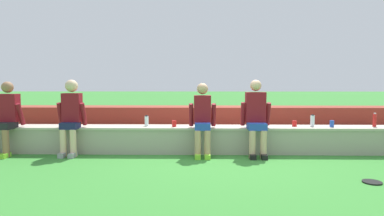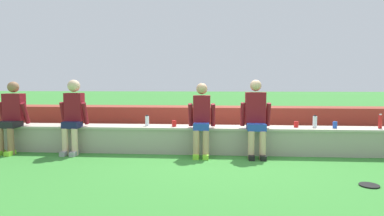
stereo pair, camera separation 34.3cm
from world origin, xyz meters
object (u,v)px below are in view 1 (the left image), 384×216
at_px(plastic_cup_middle, 294,124).
at_px(plastic_cup_right_end, 332,124).
at_px(person_far_left, 6,116).
at_px(person_center, 202,118).
at_px(water_bottle_mid_right, 312,121).
at_px(frisbee, 372,182).
at_px(person_right_of_center, 256,116).
at_px(plastic_cup_left_end, 174,124).
at_px(person_left_of_center, 71,115).
at_px(water_bottle_near_left, 147,121).
at_px(water_bottle_center_gap, 375,120).

distance_m(plastic_cup_middle, plastic_cup_right_end, 0.67).
xyz_separation_m(person_far_left, person_center, (3.55, -0.01, -0.02)).
height_order(water_bottle_mid_right, plastic_cup_middle, water_bottle_mid_right).
bearing_deg(frisbee, person_right_of_center, 128.87).
bearing_deg(plastic_cup_middle, plastic_cup_left_end, -178.14).
height_order(person_left_of_center, person_right_of_center, person_left_of_center).
distance_m(person_left_of_center, water_bottle_near_left, 1.36).
height_order(person_right_of_center, plastic_cup_left_end, person_right_of_center).
relative_size(person_left_of_center, plastic_cup_left_end, 11.90).
distance_m(water_bottle_near_left, plastic_cup_left_end, 0.53).
xyz_separation_m(person_far_left, plastic_cup_right_end, (5.95, 0.21, -0.15)).
relative_size(person_center, plastic_cup_right_end, 10.71).
relative_size(person_right_of_center, water_bottle_mid_right, 6.00).
relative_size(person_left_of_center, water_bottle_near_left, 6.57).
bearing_deg(frisbee, water_bottle_near_left, 150.79).
xyz_separation_m(water_bottle_center_gap, plastic_cup_right_end, (-0.81, -0.05, -0.06)).
distance_m(water_bottle_near_left, water_bottle_center_gap, 4.25).
xyz_separation_m(water_bottle_mid_right, frisbee, (0.14, -1.84, -0.59)).
relative_size(water_bottle_near_left, water_bottle_center_gap, 0.80).
relative_size(water_bottle_mid_right, plastic_cup_right_end, 1.87).
xyz_separation_m(water_bottle_near_left, plastic_cup_left_end, (0.52, -0.06, -0.04)).
relative_size(person_right_of_center, water_bottle_near_left, 6.56).
bearing_deg(person_right_of_center, plastic_cup_middle, 20.03).
bearing_deg(person_left_of_center, person_center, -0.70).
relative_size(person_right_of_center, frisbee, 5.57).
xyz_separation_m(person_far_left, water_bottle_center_gap, (6.75, 0.26, -0.09)).
xyz_separation_m(plastic_cup_left_end, plastic_cup_right_end, (2.92, 0.00, 0.00)).
relative_size(water_bottle_center_gap, frisbee, 1.07).
distance_m(person_far_left, person_right_of_center, 4.51).
distance_m(plastic_cup_right_end, frisbee, 1.85).
distance_m(person_center, water_bottle_mid_right, 2.09).
bearing_deg(water_bottle_near_left, plastic_cup_right_end, -0.99).
height_order(person_center, plastic_cup_left_end, person_center).
bearing_deg(water_bottle_near_left, frisbee, -29.21).
bearing_deg(plastic_cup_left_end, frisbee, -32.77).
distance_m(person_far_left, plastic_cup_middle, 5.29).
distance_m(person_right_of_center, water_bottle_mid_right, 1.15).
bearing_deg(plastic_cup_right_end, person_far_left, -177.95).
bearing_deg(plastic_cup_left_end, person_far_left, -176.04).
distance_m(water_bottle_mid_right, plastic_cup_right_end, 0.34).
xyz_separation_m(person_right_of_center, plastic_cup_left_end, (-1.48, 0.21, -0.17)).
bearing_deg(water_bottle_mid_right, person_far_left, -177.01).
height_order(plastic_cup_middle, plastic_cup_right_end, plastic_cup_right_end).
distance_m(person_right_of_center, frisbee, 2.11).
distance_m(water_bottle_mid_right, plastic_cup_middle, 0.34).
bearing_deg(water_bottle_near_left, water_bottle_mid_right, 0.39).
xyz_separation_m(person_left_of_center, plastic_cup_middle, (4.10, 0.27, -0.19)).
height_order(water_bottle_near_left, frisbee, water_bottle_near_left).
xyz_separation_m(person_far_left, person_left_of_center, (1.18, 0.02, 0.03)).
distance_m(water_bottle_near_left, plastic_cup_right_end, 3.44).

